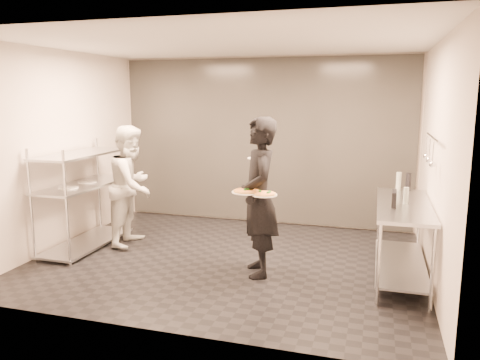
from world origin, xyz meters
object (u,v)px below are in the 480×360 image
(pizza_plate_far, at_px, (264,194))
(bottle_green, at_px, (399,181))
(prep_counter, at_px, (402,228))
(waiter, at_px, (259,197))
(pizza_plate_near, at_px, (246,191))
(pos_monitor, at_px, (394,199))
(pass_rack, at_px, (84,194))
(salad_plate, at_px, (257,157))
(chef, at_px, (132,185))
(bottle_clear, at_px, (406,196))
(bottle_dark, at_px, (408,182))

(pizza_plate_far, height_order, bottle_green, bottle_green)
(prep_counter, bearing_deg, waiter, -168.22)
(pizza_plate_near, xyz_separation_m, pizza_plate_far, (0.22, -0.03, -0.01))
(prep_counter, xyz_separation_m, waiter, (-1.66, -0.35, 0.33))
(pizza_plate_far, xyz_separation_m, pos_monitor, (1.42, 0.40, -0.05))
(pass_rack, xyz_separation_m, salad_plate, (2.56, -0.03, 0.64))
(chef, height_order, pizza_plate_near, chef)
(salad_plate, bearing_deg, pass_rack, 179.43)
(waiter, xyz_separation_m, bottle_clear, (1.68, 0.32, 0.06))
(waiter, relative_size, pizza_plate_far, 6.50)
(pizza_plate_near, bearing_deg, bottle_clear, 16.58)
(pizza_plate_far, bearing_deg, prep_counter, 20.91)
(bottle_dark, bearing_deg, waiter, -146.95)
(pizza_plate_far, xyz_separation_m, bottle_dark, (1.62, 1.38, -0.02))
(pass_rack, height_order, waiter, waiter)
(pizza_plate_near, bearing_deg, bottle_dark, 36.13)
(pizza_plate_near, bearing_deg, prep_counter, 17.56)
(chef, relative_size, bottle_dark, 7.36)
(pass_rack, xyz_separation_m, chef, (0.60, 0.31, 0.10))
(waiter, distance_m, chef, 2.17)
(prep_counter, distance_m, waiter, 1.73)
(bottle_green, bearing_deg, pizza_plate_near, -141.77)
(prep_counter, distance_m, pos_monitor, 0.45)
(pos_monitor, relative_size, bottle_dark, 1.04)
(waiter, xyz_separation_m, pizza_plate_far, (0.12, -0.24, 0.10))
(pizza_plate_far, distance_m, pos_monitor, 1.47)
(salad_plate, height_order, pos_monitor, salad_plate)
(pizza_plate_near, relative_size, salad_plate, 1.35)
(prep_counter, relative_size, pizza_plate_near, 5.31)
(pizza_plate_near, relative_size, bottle_dark, 1.43)
(chef, xyz_separation_m, bottle_dark, (3.81, 0.48, 0.17))
(salad_plate, relative_size, bottle_dark, 1.06)
(pos_monitor, bearing_deg, chef, 174.31)
(pizza_plate_near, relative_size, pizza_plate_far, 1.15)
(prep_counter, relative_size, pizza_plate_far, 6.09)
(prep_counter, height_order, pizza_plate_near, pizza_plate_near)
(pizza_plate_far, bearing_deg, waiter, 117.21)
(pizza_plate_near, height_order, bottle_clear, bottle_clear)
(bottle_clear, xyz_separation_m, bottle_dark, (0.07, 0.82, 0.02))
(waiter, bearing_deg, bottle_green, 102.82)
(bottle_clear, bearing_deg, waiter, -169.26)
(chef, relative_size, pos_monitor, 7.09)
(prep_counter, height_order, waiter, waiter)
(salad_plate, distance_m, pos_monitor, 1.70)
(prep_counter, distance_m, pizza_plate_far, 1.70)
(pass_rack, bearing_deg, pizza_plate_far, -11.84)
(prep_counter, bearing_deg, bottle_dark, 83.97)
(pizza_plate_near, height_order, bottle_green, bottle_green)
(waiter, distance_m, bottle_green, 1.99)
(waiter, bearing_deg, pass_rack, -119.75)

